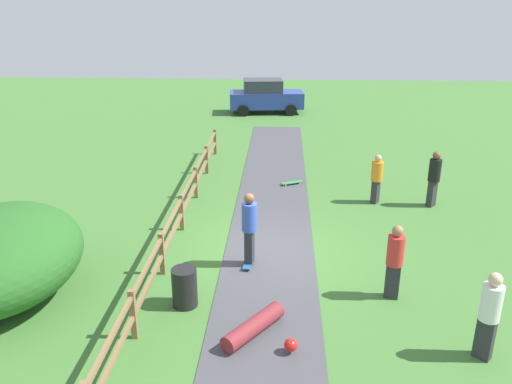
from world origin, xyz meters
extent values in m
plane|color=#427533|center=(0.00, 0.00, 0.00)|extent=(60.00, 60.00, 0.00)
cube|color=#47474C|center=(0.00, 0.00, 0.01)|extent=(2.40, 28.00, 0.02)
cube|color=olive|center=(-2.60, -3.86, 0.55)|extent=(0.12, 0.12, 1.10)
cube|color=olive|center=(-2.60, -1.29, 0.55)|extent=(0.12, 0.12, 1.10)
cube|color=olive|center=(-2.60, 1.29, 0.55)|extent=(0.12, 0.12, 1.10)
cube|color=olive|center=(-2.60, 3.86, 0.55)|extent=(0.12, 0.12, 1.10)
cube|color=olive|center=(-2.60, 6.43, 0.55)|extent=(0.12, 0.12, 1.10)
cube|color=olive|center=(-2.60, 9.00, 0.55)|extent=(0.12, 0.12, 1.10)
cube|color=olive|center=(-2.60, 0.00, 0.50)|extent=(0.08, 18.00, 0.09)
cube|color=olive|center=(-2.60, 0.00, 0.95)|extent=(0.08, 18.00, 0.09)
cylinder|color=black|center=(-1.80, -2.63, 0.45)|extent=(0.56, 0.56, 0.90)
cube|color=#265999|center=(-0.49, -0.74, 0.09)|extent=(0.32, 0.82, 0.02)
cylinder|color=silver|center=(-0.52, -0.45, 0.05)|extent=(0.04, 0.06, 0.06)
cylinder|color=silver|center=(-0.37, -0.47, 0.05)|extent=(0.04, 0.06, 0.06)
cylinder|color=silver|center=(-0.61, -1.00, 0.05)|extent=(0.04, 0.06, 0.06)
cylinder|color=silver|center=(-0.46, -1.02, 0.05)|extent=(0.04, 0.06, 0.06)
cube|color=#2D2D33|center=(-0.49, -0.74, 0.54)|extent=(0.25, 0.35, 0.87)
cylinder|color=blue|center=(-0.49, -0.74, 1.34)|extent=(0.43, 0.43, 0.72)
sphere|color=brown|center=(-0.49, -0.74, 1.83)|extent=(0.26, 0.26, 0.26)
cylinder|color=maroon|center=(-0.22, -3.64, 0.20)|extent=(1.25, 1.51, 0.36)
sphere|color=red|center=(0.53, -4.19, 0.20)|extent=(0.26, 0.26, 0.26)
cube|color=#338C4C|center=(0.66, 5.29, 0.09)|extent=(0.81, 0.52, 0.02)
cylinder|color=silver|center=(0.44, 5.11, 0.05)|extent=(0.07, 0.05, 0.06)
cylinder|color=silver|center=(0.37, 5.24, 0.05)|extent=(0.07, 0.05, 0.06)
cylinder|color=silver|center=(0.94, 5.34, 0.05)|extent=(0.07, 0.05, 0.06)
cylinder|color=silver|center=(0.88, 5.48, 0.05)|extent=(0.07, 0.05, 0.06)
cube|color=#2D2D33|center=(4.17, -4.10, 0.43)|extent=(0.37, 0.36, 0.85)
cylinder|color=white|center=(4.17, -4.10, 1.21)|extent=(0.54, 0.54, 0.71)
sphere|color=beige|center=(4.17, -4.10, 1.70)|extent=(0.26, 0.26, 0.26)
cube|color=#2D2D33|center=(3.39, 3.74, 0.39)|extent=(0.33, 0.38, 0.77)
cylinder|color=orange|center=(3.39, 3.74, 1.10)|extent=(0.52, 0.52, 0.64)
sphere|color=tan|center=(3.39, 3.74, 1.53)|extent=(0.23, 0.23, 0.23)
cube|color=#2D2D33|center=(2.84, -2.05, 0.42)|extent=(0.36, 0.28, 0.84)
cylinder|color=red|center=(2.84, -2.05, 1.19)|extent=(0.47, 0.47, 0.70)
sphere|color=#9E704C|center=(2.84, -2.05, 1.66)|extent=(0.25, 0.25, 0.25)
cube|color=#2D2D33|center=(5.17, 3.54, 0.43)|extent=(0.36, 0.37, 0.87)
cylinder|color=black|center=(5.17, 3.54, 1.23)|extent=(0.54, 0.54, 0.72)
sphere|color=brown|center=(5.17, 3.54, 1.72)|extent=(0.26, 0.26, 0.26)
cube|color=#283D99|center=(-0.69, 17.47, 0.77)|extent=(4.35, 2.13, 0.90)
cube|color=#2D333D|center=(-0.89, 17.45, 1.57)|extent=(2.35, 1.78, 0.70)
cylinder|color=black|center=(0.56, 18.48, 0.32)|extent=(0.66, 0.31, 0.64)
cylinder|color=black|center=(0.74, 16.73, 0.32)|extent=(0.66, 0.31, 0.64)
cylinder|color=black|center=(-2.13, 18.20, 0.32)|extent=(0.66, 0.31, 0.64)
cylinder|color=black|center=(-1.95, 16.45, 0.32)|extent=(0.66, 0.31, 0.64)
camera|label=1|loc=(0.30, -12.48, 6.50)|focal=36.51mm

